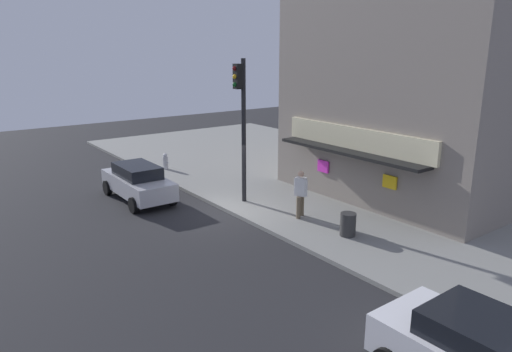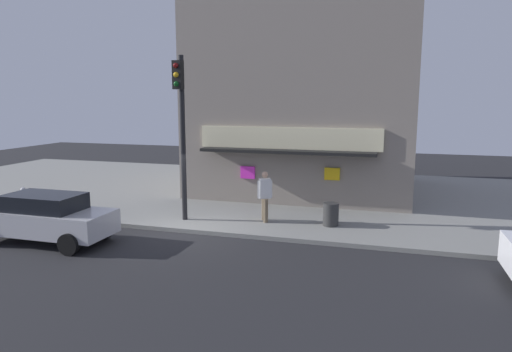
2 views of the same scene
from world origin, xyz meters
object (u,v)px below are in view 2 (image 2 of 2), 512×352
object	(u,v)px
traffic_light	(181,117)
trash_can	(331,214)
fire_hydrant	(24,198)
parked_car_silver	(45,217)
pedestrian	(265,194)

from	to	relation	value
traffic_light	trash_can	distance (m)	6.11
trash_can	fire_hydrant	bearing A→B (deg)	-175.78
fire_hydrant	parked_car_silver	distance (m)	4.77
pedestrian	traffic_light	bearing A→B (deg)	-166.45
parked_car_silver	traffic_light	bearing A→B (deg)	44.97
traffic_light	pedestrian	xyz separation A→B (m)	(2.81, 0.68, -2.68)
fire_hydrant	pedestrian	bearing A→B (deg)	4.76
traffic_light	fire_hydrant	world-z (taller)	traffic_light
traffic_light	fire_hydrant	bearing A→B (deg)	-178.95
traffic_light	parked_car_silver	size ratio (longest dim) A/B	1.35
trash_can	parked_car_silver	bearing A→B (deg)	-154.67
traffic_light	trash_can	size ratio (longest dim) A/B	7.29
pedestrian	parked_car_silver	distance (m)	7.12
fire_hydrant	traffic_light	bearing A→B (deg)	1.05
fire_hydrant	pedestrian	xyz separation A→B (m)	(9.64, 0.80, 0.56)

